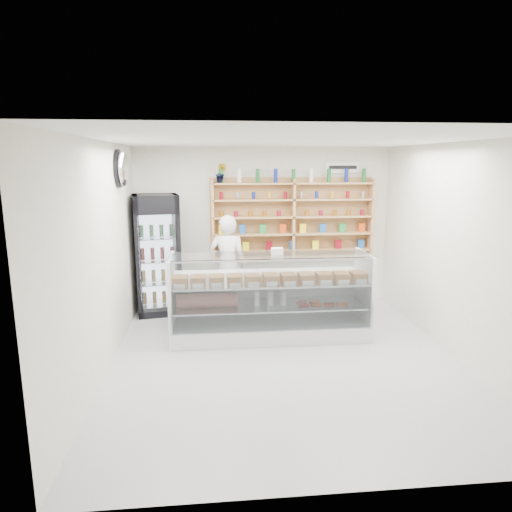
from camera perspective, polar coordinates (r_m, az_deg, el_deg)
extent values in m
plane|color=#A0A0A4|center=(6.16, 3.65, -12.71)|extent=(5.00, 5.00, 0.00)
plane|color=white|center=(5.62, 4.03, 14.28)|extent=(5.00, 5.00, 0.00)
plane|color=silver|center=(8.17, 0.95, 3.63)|extent=(4.50, 0.00, 4.50)
plane|color=silver|center=(3.38, 10.88, -8.32)|extent=(4.50, 0.00, 4.50)
plane|color=silver|center=(5.80, -18.66, -0.30)|extent=(0.00, 5.00, 5.00)
plane|color=silver|center=(6.49, 23.83, 0.53)|extent=(0.00, 5.00, 5.00)
cube|color=white|center=(6.84, 1.71, -9.07)|extent=(2.87, 0.81, 0.24)
cube|color=white|center=(7.06, 1.34, -4.79)|extent=(2.87, 0.05, 0.60)
cube|color=silver|center=(6.72, 1.73, -6.13)|extent=(2.76, 0.72, 0.02)
cube|color=silver|center=(6.62, 1.75, -3.21)|extent=(2.81, 0.75, 0.02)
cube|color=silver|center=(6.27, 2.20, -5.01)|extent=(2.81, 0.12, 1.00)
cube|color=silver|center=(6.48, 1.82, 0.12)|extent=(2.81, 0.57, 0.01)
imported|color=silver|center=(7.59, -3.56, -1.21)|extent=(0.69, 0.52, 1.71)
cube|color=black|center=(7.88, -12.24, 0.20)|extent=(0.84, 0.83, 2.02)
cube|color=#260434|center=(7.44, -13.27, 6.18)|extent=(0.71, 0.16, 0.28)
cube|color=silver|center=(7.57, -12.97, -1.00)|extent=(0.60, 0.12, 1.60)
cube|color=#B37A54|center=(7.93, -5.41, 4.73)|extent=(0.04, 0.28, 1.33)
cube|color=#B37A54|center=(8.06, 4.63, 4.85)|extent=(0.04, 0.28, 1.33)
cube|color=#B37A54|center=(8.42, 14.07, 4.83)|extent=(0.04, 0.28, 1.33)
cube|color=#B37A54|center=(8.15, 4.56, 0.73)|extent=(2.80, 0.28, 0.03)
cube|color=#B37A54|center=(8.10, 4.60, 2.81)|extent=(2.80, 0.28, 0.03)
cube|color=#B37A54|center=(8.06, 4.63, 4.92)|extent=(2.80, 0.28, 0.03)
cube|color=#B37A54|center=(8.03, 4.67, 7.05)|extent=(2.80, 0.28, 0.03)
cube|color=#B37A54|center=(8.01, 4.70, 9.04)|extent=(2.80, 0.28, 0.03)
imported|color=#1E6626|center=(7.88, -4.41, 10.29)|extent=(0.21, 0.18, 0.32)
ellipsoid|color=silver|center=(6.85, -16.35, 10.44)|extent=(0.15, 0.50, 0.50)
cube|color=white|center=(8.34, 10.77, 10.84)|extent=(0.62, 0.03, 0.20)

